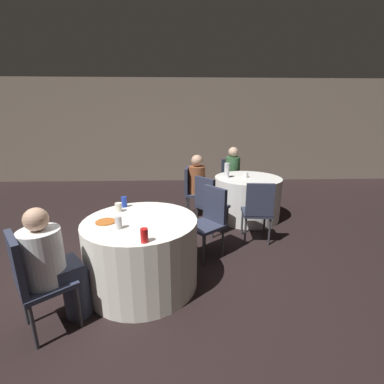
# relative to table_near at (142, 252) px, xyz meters

# --- Properties ---
(ground_plane) EXTENTS (16.00, 16.00, 0.00)m
(ground_plane) POSITION_rel_table_near_xyz_m (-0.21, 0.10, -0.38)
(ground_plane) COLOR black
(wall_back) EXTENTS (16.00, 0.06, 2.80)m
(wall_back) POSITION_rel_table_near_xyz_m (-0.21, 4.92, 1.02)
(wall_back) COLOR gray
(wall_back) RESTS_ON ground_plane
(table_near) EXTENTS (1.18, 1.18, 0.75)m
(table_near) POSITION_rel_table_near_xyz_m (0.00, 0.00, 0.00)
(table_near) COLOR white
(table_near) RESTS_ON ground_plane
(table_far) EXTENTS (1.17, 1.17, 0.75)m
(table_far) POSITION_rel_table_near_xyz_m (1.60, 1.91, 0.00)
(table_far) COLOR white
(table_far) RESTS_ON ground_plane
(chair_near_northeast) EXTENTS (0.56, 0.56, 0.91)m
(chair_near_northeast) POSITION_rel_table_near_xyz_m (0.79, 0.62, 0.17)
(chair_near_northeast) COLOR #2D3347
(chair_near_northeast) RESTS_ON ground_plane
(chair_near_southwest) EXTENTS (0.56, 0.56, 0.91)m
(chair_near_southwest) POSITION_rel_table_near_xyz_m (-0.77, -0.64, 0.17)
(chair_near_southwest) COLOR #2D3347
(chair_near_southwest) RESTS_ON ground_plane
(chair_far_southwest) EXTENTS (0.56, 0.56, 0.91)m
(chair_far_southwest) POSITION_rel_table_near_xyz_m (0.83, 1.27, 0.17)
(chair_far_southwest) COLOR #2D3347
(chair_far_southwest) RESTS_ON ground_plane
(chair_far_south) EXTENTS (0.43, 0.44, 0.91)m
(chair_far_south) POSITION_rel_table_near_xyz_m (1.50, 0.92, 0.17)
(chair_far_south) COLOR #2D3347
(chair_far_south) RESTS_ON ground_plane
(chair_far_west) EXTENTS (0.45, 0.44, 0.91)m
(chair_far_west) POSITION_rel_table_near_xyz_m (0.60, 2.03, 0.17)
(chair_far_west) COLOR #2D3347
(chair_far_west) RESTS_ON ground_plane
(chair_far_north) EXTENTS (0.44, 0.45, 0.91)m
(chair_far_north) POSITION_rel_table_near_xyz_m (1.48, 2.91, 0.17)
(chair_far_north) COLOR #2D3347
(chair_far_north) RESTS_ON ground_plane
(person_floral_shirt) EXTENTS (0.49, 0.32, 1.14)m
(person_floral_shirt) POSITION_rel_table_near_xyz_m (0.77, 2.01, 0.19)
(person_floral_shirt) COLOR #282828
(person_floral_shirt) RESTS_ON ground_plane
(person_white_shirt) EXTENTS (0.47, 0.45, 1.10)m
(person_white_shirt) POSITION_rel_table_near_xyz_m (-0.64, -0.53, 0.17)
(person_white_shirt) COLOR #33384C
(person_white_shirt) RESTS_ON ground_plane
(person_green_jacket) EXTENTS (0.32, 0.49, 1.19)m
(person_green_jacket) POSITION_rel_table_near_xyz_m (1.50, 2.74, 0.21)
(person_green_jacket) COLOR black
(person_green_jacket) RESTS_ON ground_plane
(pizza_plate_near) EXTENTS (0.24, 0.24, 0.02)m
(pizza_plate_near) POSITION_rel_table_near_xyz_m (-0.33, -0.07, 0.38)
(pizza_plate_near) COLOR white
(pizza_plate_near) RESTS_ON table_near
(soda_can_blue) EXTENTS (0.07, 0.07, 0.12)m
(soda_can_blue) POSITION_rel_table_near_xyz_m (-0.25, 0.41, 0.44)
(soda_can_blue) COLOR #1E38A5
(soda_can_blue) RESTS_ON table_near
(soda_can_red) EXTENTS (0.07, 0.07, 0.12)m
(soda_can_red) POSITION_rel_table_near_xyz_m (0.12, -0.50, 0.44)
(soda_can_red) COLOR red
(soda_can_red) RESTS_ON table_near
(soda_can_silver) EXTENTS (0.07, 0.07, 0.12)m
(soda_can_silver) POSITION_rel_table_near_xyz_m (-0.17, -0.21, 0.44)
(soda_can_silver) COLOR silver
(soda_can_silver) RESTS_ON table_near
(cup_near) EXTENTS (0.08, 0.08, 0.10)m
(cup_near) POSITION_rel_table_near_xyz_m (-0.28, 0.26, 0.43)
(cup_near) COLOR silver
(cup_near) RESTS_ON table_near
(bottle_far) EXTENTS (0.09, 0.09, 0.26)m
(bottle_far) POSITION_rel_table_near_xyz_m (1.22, 1.92, 0.50)
(bottle_far) COLOR white
(bottle_far) RESTS_ON table_far
(cup_far) EXTENTS (0.09, 0.09, 0.09)m
(cup_far) POSITION_rel_table_near_xyz_m (1.55, 1.92, 0.42)
(cup_far) COLOR white
(cup_far) RESTS_ON table_far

